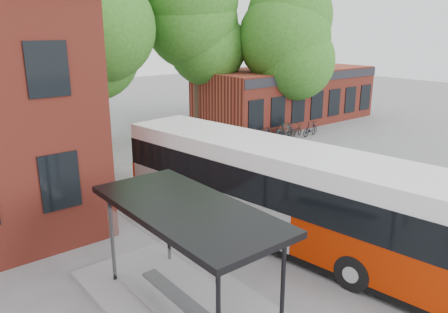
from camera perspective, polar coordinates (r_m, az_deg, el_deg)
ground at (r=15.04m, az=7.67°, el=-11.16°), size 100.00×100.00×0.00m
shop_row at (r=34.23m, az=8.13°, el=7.97°), size 14.00×6.20×4.00m
bus_shelter at (r=11.08m, az=-4.75°, el=-13.25°), size 3.60×7.00×2.90m
bike_rail at (r=27.80m, az=5.93°, el=2.30°), size 5.20×0.10×0.38m
tree_1 at (r=28.24m, az=-16.78°, el=12.23°), size 7.92×7.92×10.40m
tree_2 at (r=30.76m, az=-3.65°, el=13.72°), size 7.92×7.92×11.00m
tree_3 at (r=31.13m, az=8.50°, el=12.02°), size 7.04×7.04×9.28m
city_bus at (r=14.95m, az=6.48°, el=-4.50°), size 4.37×12.96×3.23m
bicycle_0 at (r=26.24m, az=1.60°, el=2.08°), size 1.65×0.58×0.87m
bicycle_1 at (r=27.29m, az=4.39°, el=2.77°), size 1.74×0.59×1.03m
bicycle_2 at (r=28.01m, az=4.54°, el=2.90°), size 1.64×1.03×0.82m
bicycle_3 at (r=27.59m, az=5.28°, el=2.82°), size 1.62×0.54×0.96m
bicycle_4 at (r=28.83m, az=6.28°, el=3.28°), size 1.72×1.13×0.86m
bicycle_5 at (r=28.77m, az=8.08°, el=3.29°), size 1.64×0.70×0.95m
bicycle_6 at (r=29.35m, az=9.47°, el=3.38°), size 1.69×1.06×0.84m
bicycle_7 at (r=28.98m, az=7.92°, el=3.44°), size 1.69×0.58×1.00m
bicycle_extra_0 at (r=29.68m, az=11.22°, el=3.57°), size 1.68×0.66×0.98m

